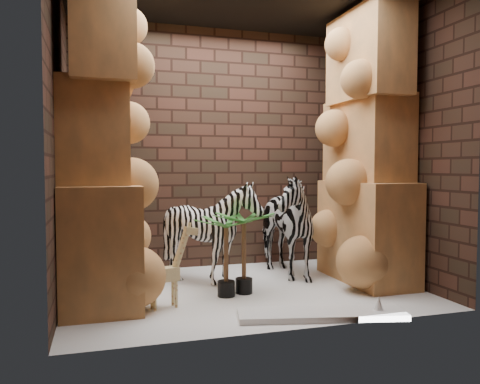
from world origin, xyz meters
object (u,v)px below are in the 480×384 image
object	(u,v)px
zebra_right	(279,216)
surfboard	(321,314)
palm_back	(226,256)
palm_front	(244,252)
zebra_left	(210,237)
giraffe_toy	(164,265)

from	to	relation	value
zebra_right	surfboard	xyz separation A→B (m)	(-0.21, -1.53, -0.67)
palm_back	palm_front	bearing A→B (deg)	16.37
palm_back	surfboard	world-z (taller)	palm_back
zebra_right	zebra_left	bearing A→B (deg)	-173.85
giraffe_toy	zebra_left	bearing A→B (deg)	37.71
palm_front	surfboard	xyz separation A→B (m)	(0.40, -0.90, -0.39)
zebra_left	palm_back	bearing A→B (deg)	-86.64
palm_front	surfboard	size ratio (longest dim) A/B	0.58
zebra_left	palm_front	size ratio (longest dim) A/B	1.35
giraffe_toy	surfboard	size ratio (longest dim) A/B	0.55
zebra_left	palm_front	distance (m)	0.53
zebra_left	surfboard	size ratio (longest dim) A/B	0.79
zebra_left	palm_back	size ratio (longest dim) A/B	1.41
zebra_left	surfboard	world-z (taller)	zebra_left
giraffe_toy	surfboard	distance (m)	1.43
giraffe_toy	palm_front	world-z (taller)	palm_front
zebra_right	zebra_left	xyz separation A→B (m)	(-0.85, -0.16, -0.19)
palm_front	palm_back	bearing A→B (deg)	-163.63
surfboard	zebra_left	bearing A→B (deg)	127.57
giraffe_toy	palm_front	distance (m)	0.88
zebra_right	surfboard	distance (m)	1.68
zebra_right	palm_front	xyz separation A→B (m)	(-0.62, -0.63, -0.28)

